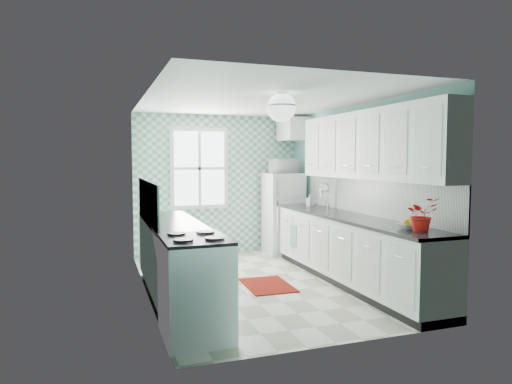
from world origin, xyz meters
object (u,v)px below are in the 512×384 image
object	(u,v)px
ceiling_light	(281,107)
fridge	(283,213)
stove	(196,286)
microwave	(283,166)
fruit_bowl	(409,226)
potted_plant	(422,214)
sink	(318,209)

from	to	relation	value
ceiling_light	fridge	xyz separation A→B (m)	(1.11, 2.59, -1.59)
ceiling_light	stove	distance (m)	2.31
fridge	microwave	size ratio (longest dim) A/B	3.14
stove	fruit_bowl	xyz separation A→B (m)	(2.40, -0.08, 0.47)
potted_plant	microwave	bearing A→B (deg)	91.42
ceiling_light	fruit_bowl	size ratio (longest dim) A/B	1.32
ceiling_light	microwave	world-z (taller)	ceiling_light
stove	sink	xyz separation A→B (m)	(2.40, 2.15, 0.43)
ceiling_light	fridge	distance (m)	3.24
sink	potted_plant	world-z (taller)	sink
sink	stove	bearing A→B (deg)	-136.80
fruit_bowl	ceiling_light	bearing A→B (deg)	145.15
fridge	potted_plant	size ratio (longest dim) A/B	3.95
sink	microwave	size ratio (longest dim) A/B	1.15
fridge	sink	world-z (taller)	fridge
fridge	fruit_bowl	distance (m)	3.43
ceiling_light	fridge	bearing A→B (deg)	66.80
ceiling_light	microwave	bearing A→B (deg)	66.80
fridge	ceiling_light	bearing A→B (deg)	-113.12
fridge	potted_plant	xyz separation A→B (m)	(0.09, -3.62, 0.39)
stove	sink	world-z (taller)	sink
fruit_bowl	potted_plant	size ratio (longest dim) A/B	0.72
microwave	fridge	bearing A→B (deg)	54.98
ceiling_light	fruit_bowl	bearing A→B (deg)	-34.85
ceiling_light	stove	world-z (taller)	ceiling_light
fridge	stove	world-z (taller)	fridge
fruit_bowl	microwave	bearing A→B (deg)	91.51
stove	fruit_bowl	size ratio (longest dim) A/B	3.60
stove	microwave	size ratio (longest dim) A/B	2.05
ceiling_light	potted_plant	xyz separation A→B (m)	(1.20, -1.03, -1.20)
ceiling_light	potted_plant	distance (m)	1.99
ceiling_light	fridge	world-z (taller)	ceiling_light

